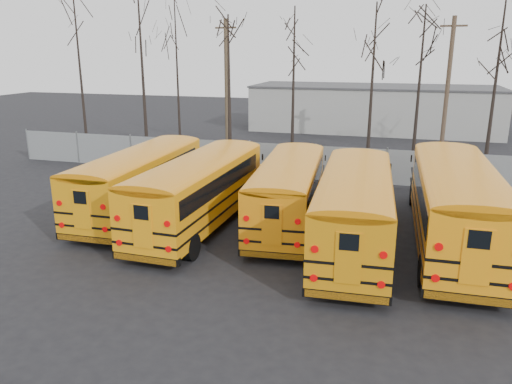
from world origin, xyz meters
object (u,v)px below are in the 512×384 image
(utility_pole_left, at_px, (227,84))
(bus_c, at_px, (289,186))
(bus_a, at_px, (142,176))
(bus_b, at_px, (201,185))
(utility_pole_right, at_px, (447,88))
(bus_d, at_px, (355,203))
(bus_e, at_px, (455,198))

(utility_pole_left, bearing_deg, bus_c, -51.76)
(bus_a, bearing_deg, bus_b, -17.45)
(bus_a, distance_m, utility_pole_right, 21.55)
(bus_b, xyz_separation_m, bus_d, (6.49, -0.74, 0.02))
(bus_d, bearing_deg, utility_pole_right, 73.50)
(bus_d, bearing_deg, bus_c, 142.27)
(bus_d, bearing_deg, utility_pole_left, 119.58)
(bus_d, distance_m, bus_e, 3.77)
(bus_a, relative_size, bus_c, 1.03)
(bus_c, relative_size, bus_e, 0.88)
(bus_e, height_order, utility_pole_left, utility_pole_left)
(utility_pole_right, bearing_deg, bus_b, -114.45)
(bus_b, height_order, bus_e, bus_e)
(bus_b, bearing_deg, utility_pole_left, 107.37)
(bus_c, bearing_deg, bus_d, -39.71)
(bus_c, bearing_deg, utility_pole_right, 60.27)
(bus_c, xyz_separation_m, utility_pole_right, (7.16, 15.75, 3.14))
(bus_d, height_order, utility_pole_right, utility_pole_right)
(bus_c, bearing_deg, bus_e, -13.00)
(bus_d, relative_size, utility_pole_right, 1.19)
(bus_c, distance_m, bus_e, 6.64)
(bus_c, bearing_deg, bus_a, 177.58)
(bus_a, bearing_deg, utility_pole_left, 93.70)
(bus_c, xyz_separation_m, bus_e, (6.57, -0.89, 0.25))
(bus_e, xyz_separation_m, utility_pole_left, (-14.78, 16.16, 2.91))
(bus_b, distance_m, bus_e, 10.08)
(bus_e, xyz_separation_m, utility_pole_right, (0.59, 16.64, 2.89))
(bus_b, distance_m, bus_c, 3.74)
(bus_a, relative_size, bus_b, 0.98)
(bus_e, bearing_deg, utility_pole_left, 130.98)
(bus_c, height_order, utility_pole_left, utility_pole_left)
(bus_c, bearing_deg, utility_pole_left, 112.98)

